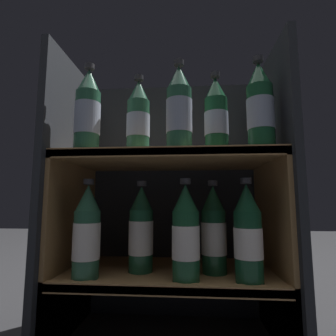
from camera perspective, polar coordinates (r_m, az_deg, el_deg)
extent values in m
cube|color=#23262B|center=(0.94, 1.06, -5.88)|extent=(0.63, 0.02, 0.81)
cube|color=#23262B|center=(0.85, -20.73, -5.26)|extent=(0.02, 0.36, 0.81)
cube|color=#23262B|center=(0.81, 22.45, -5.09)|extent=(0.02, 0.36, 0.81)
cube|color=#9E7547|center=(0.80, 0.29, -21.77)|extent=(0.59, 0.32, 0.02)
cube|color=#9E7547|center=(0.66, -0.76, -24.94)|extent=(0.59, 0.02, 0.03)
cube|color=#9E7547|center=(0.90, -20.73, -26.01)|extent=(0.01, 0.32, 0.17)
cube|color=#9E7547|center=(0.86, 22.48, -26.83)|extent=(0.01, 0.32, 0.17)
cube|color=#9E7547|center=(0.78, 0.28, 1.47)|extent=(0.59, 0.32, 0.02)
cube|color=#9E7547|center=(0.64, -0.71, 3.49)|extent=(0.59, 0.02, 0.03)
cube|color=#9E7547|center=(0.86, -20.22, -15.89)|extent=(0.01, 0.32, 0.49)
cube|color=#9E7547|center=(0.82, 21.91, -16.26)|extent=(0.01, 0.32, 0.49)
cylinder|color=#285B42|center=(0.75, -17.18, 9.54)|extent=(0.07, 0.07, 0.17)
cylinder|color=#8C99B2|center=(0.75, -17.16, 10.15)|extent=(0.07, 0.07, 0.09)
cone|color=#285B42|center=(0.79, -16.84, 17.73)|extent=(0.06, 0.06, 0.07)
cylinder|color=#333338|center=(0.81, -16.73, 20.36)|extent=(0.03, 0.03, 0.01)
cylinder|color=#285B42|center=(0.70, 2.45, 10.45)|extent=(0.07, 0.07, 0.17)
cylinder|color=#8C99B2|center=(0.70, 2.44, 11.10)|extent=(0.07, 0.07, 0.09)
cone|color=#285B42|center=(0.74, 2.40, 19.12)|extent=(0.06, 0.06, 0.07)
cylinder|color=#333338|center=(0.76, 2.38, 21.88)|extent=(0.03, 0.03, 0.01)
cylinder|color=#194C2D|center=(0.72, 19.52, 10.28)|extent=(0.07, 0.07, 0.17)
cylinder|color=#8C99B2|center=(0.72, 19.49, 10.91)|extent=(0.07, 0.07, 0.08)
cone|color=#194C2D|center=(0.76, 19.12, 18.71)|extent=(0.06, 0.06, 0.07)
cylinder|color=#333338|center=(0.78, 18.98, 21.41)|extent=(0.03, 0.03, 0.01)
cylinder|color=#285B42|center=(0.78, -6.53, 8.46)|extent=(0.07, 0.07, 0.17)
cylinder|color=#8C99B2|center=(0.78, -6.52, 9.05)|extent=(0.07, 0.07, 0.07)
cone|color=#285B42|center=(0.82, -6.40, 16.34)|extent=(0.06, 0.06, 0.07)
cylinder|color=#333338|center=(0.84, -6.36, 18.90)|extent=(0.03, 0.03, 0.01)
cylinder|color=#194C2D|center=(0.77, 10.48, 8.75)|extent=(0.07, 0.07, 0.17)
cylinder|color=#8C99B2|center=(0.77, 10.47, 9.34)|extent=(0.07, 0.07, 0.07)
cone|color=#194C2D|center=(0.81, 10.28, 16.71)|extent=(0.06, 0.06, 0.07)
cylinder|color=#333338|center=(0.83, 10.21, 19.28)|extent=(0.03, 0.03, 0.01)
cylinder|color=#285B42|center=(0.72, -17.35, -15.55)|extent=(0.07, 0.07, 0.17)
cylinder|color=white|center=(0.72, -17.33, -14.90)|extent=(0.07, 0.07, 0.09)
cone|color=#285B42|center=(0.71, -16.99, -6.18)|extent=(0.06, 0.06, 0.07)
cylinder|color=#333338|center=(0.71, -16.87, -2.91)|extent=(0.03, 0.03, 0.01)
cylinder|color=#194C2D|center=(0.67, 3.89, -16.49)|extent=(0.07, 0.07, 0.17)
cylinder|color=white|center=(0.67, 3.89, -15.78)|extent=(0.07, 0.07, 0.08)
cone|color=#194C2D|center=(0.66, 3.80, -6.42)|extent=(0.06, 0.06, 0.07)
cylinder|color=#333338|center=(0.66, 3.77, -2.90)|extent=(0.03, 0.03, 0.01)
cylinder|color=#144228|center=(0.68, 17.10, -15.99)|extent=(0.07, 0.07, 0.17)
cylinder|color=white|center=(0.68, 17.07, -15.30)|extent=(0.07, 0.07, 0.07)
cone|color=#144228|center=(0.68, 16.72, -6.15)|extent=(0.06, 0.06, 0.07)
cylinder|color=#333338|center=(0.68, 16.59, -2.71)|extent=(0.03, 0.03, 0.01)
cylinder|color=#1E5638|center=(0.76, -5.92, -15.40)|extent=(0.07, 0.07, 0.17)
cylinder|color=white|center=(0.76, -5.91, -14.78)|extent=(0.07, 0.07, 0.09)
cone|color=#1E5638|center=(0.75, -5.80, -6.51)|extent=(0.06, 0.06, 0.07)
cylinder|color=#333338|center=(0.75, -5.76, -3.40)|extent=(0.03, 0.03, 0.01)
cylinder|color=#194C2D|center=(0.75, 9.95, -15.43)|extent=(0.07, 0.07, 0.17)
cylinder|color=white|center=(0.75, 9.94, -14.80)|extent=(0.07, 0.07, 0.08)
cone|color=#194C2D|center=(0.74, 9.75, -6.43)|extent=(0.06, 0.06, 0.07)
cylinder|color=#333338|center=(0.74, 9.68, -3.29)|extent=(0.03, 0.03, 0.01)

